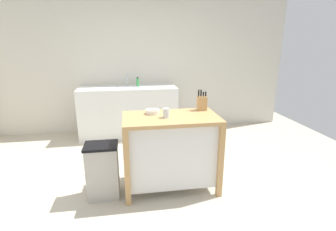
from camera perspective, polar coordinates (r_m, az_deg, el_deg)
name	(u,v)px	position (r m, az deg, el deg)	size (l,w,h in m)	color
ground_plane	(154,189)	(3.13, -3.23, -16.41)	(6.74, 6.74, 0.00)	#BCB29E
wall_back	(140,63)	(4.92, -6.32, 11.66)	(5.74, 0.10, 2.60)	beige
kitchen_island	(171,148)	(2.96, 0.62, -7.45)	(1.08, 0.62, 0.89)	tan
knife_block	(202,103)	(3.09, 7.68, 2.90)	(0.11, 0.09, 0.25)	tan
bowl_ceramic_small	(153,111)	(2.92, -3.50, 0.92)	(0.16, 0.16, 0.05)	silver
drinking_cup	(166,113)	(2.75, -0.43, 0.55)	(0.07, 0.07, 0.10)	silver
trash_bin	(103,171)	(2.95, -14.57, -11.99)	(0.36, 0.28, 0.63)	#B7B2A8
sink_counter	(129,111)	(4.72, -8.89, 0.95)	(1.75, 0.60, 0.91)	silver
sink_faucet	(127,80)	(4.74, -9.21, 7.97)	(0.02, 0.02, 0.22)	#B7BCC1
bottle_hand_soap	(138,82)	(4.68, -6.89, 7.55)	(0.05, 0.05, 0.17)	green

